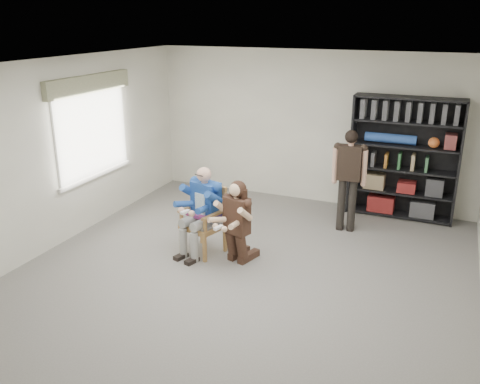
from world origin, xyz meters
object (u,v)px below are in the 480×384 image
at_px(bookshelf, 404,159).
at_px(seated_man, 203,211).
at_px(standing_man, 348,182).
at_px(kneeling_woman, 236,223).
at_px(armchair, 203,220).

bearing_deg(bookshelf, seated_man, -133.53).
bearing_deg(standing_man, seated_man, -140.84).
bearing_deg(kneeling_woman, bookshelf, 71.11).
bearing_deg(kneeling_woman, armchair, -175.63).
xyz_separation_m(seated_man, kneeling_woman, (0.58, -0.12, -0.06)).
distance_m(kneeling_woman, standing_man, 2.16).
bearing_deg(armchair, bookshelf, 62.53).
relative_size(bookshelf, standing_man, 1.25).
relative_size(armchair, seated_man, 0.77).
bearing_deg(seated_man, armchair, 0.00).
bearing_deg(kneeling_woman, standing_man, 72.04).
height_order(kneeling_woman, bookshelf, bookshelf).
bearing_deg(bookshelf, armchair, -133.53).
bearing_deg(standing_man, armchair, -140.84).
distance_m(kneeling_woman, bookshelf, 3.40).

